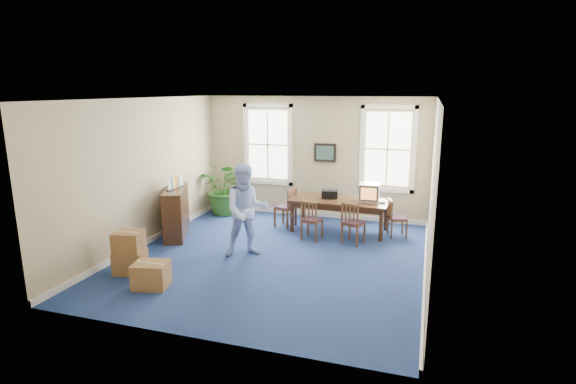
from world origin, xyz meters
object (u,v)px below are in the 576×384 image
(potted_plant, at_px, (226,188))
(cardboard_boxes, at_px, (142,251))
(conference_table, at_px, (339,215))
(credenza, at_px, (176,211))
(chair_near_left, at_px, (312,220))
(crt_tv, at_px, (369,192))
(man, at_px, (247,210))

(potted_plant, xyz_separation_m, cardboard_boxes, (0.21, -4.13, -0.31))
(conference_table, xyz_separation_m, cardboard_boxes, (-3.04, -3.59, 0.03))
(potted_plant, bearing_deg, credenza, -99.41)
(chair_near_left, bearing_deg, cardboard_boxes, 57.07)
(credenza, bearing_deg, chair_near_left, -11.49)
(credenza, height_order, potted_plant, potted_plant)
(credenza, bearing_deg, potted_plant, 56.81)
(crt_tv, distance_m, chair_near_left, 1.54)
(chair_near_left, bearing_deg, potted_plant, -16.00)
(credenza, bearing_deg, crt_tv, -4.16)
(chair_near_left, xyz_separation_m, credenza, (-3.11, -0.68, 0.12))
(man, bearing_deg, conference_table, 25.61)
(conference_table, relative_size, man, 1.21)
(cardboard_boxes, bearing_deg, credenza, 104.55)
(conference_table, height_order, crt_tv, crt_tv)
(conference_table, bearing_deg, man, -122.89)
(crt_tv, relative_size, credenza, 0.34)
(potted_plant, bearing_deg, chair_near_left, -25.64)
(man, bearing_deg, crt_tv, 15.76)
(man, bearing_deg, credenza, 131.94)
(crt_tv, relative_size, cardboard_boxes, 0.34)
(chair_near_left, bearing_deg, conference_table, -111.32)
(chair_near_left, height_order, credenza, credenza)
(cardboard_boxes, bearing_deg, conference_table, 49.70)
(cardboard_boxes, bearing_deg, crt_tv, 44.30)
(man, bearing_deg, potted_plant, 93.26)
(man, xyz_separation_m, cardboard_boxes, (-1.53, -1.42, -0.54))
(crt_tv, distance_m, potted_plant, 3.98)
(man, xyz_separation_m, credenza, (-2.08, 0.70, -0.37))
(conference_table, bearing_deg, crt_tv, 6.36)
(credenza, xyz_separation_m, cardboard_boxes, (0.55, -2.11, -0.16))
(chair_near_left, distance_m, credenza, 3.19)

